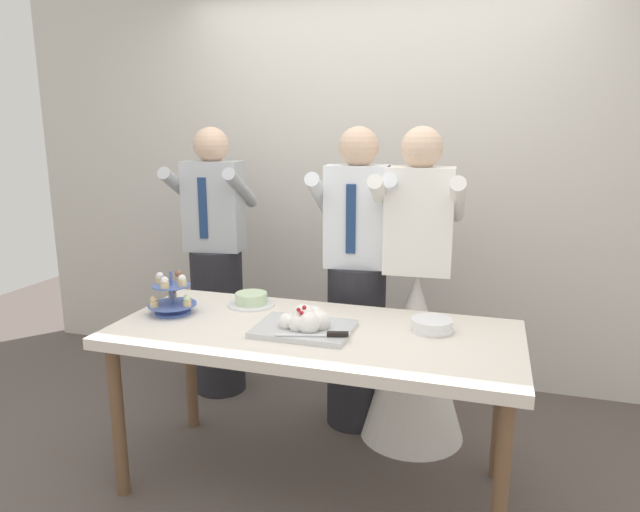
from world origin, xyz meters
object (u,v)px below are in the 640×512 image
object	(u,v)px
cupcake_stand	(172,297)
person_bride	(415,334)
dessert_table	(314,345)
main_cake_tray	(305,323)
person_guest	(216,277)
plate_stack	(432,325)
round_cake	(251,300)
person_groom	(356,296)

from	to	relation	value
cupcake_stand	person_bride	xyz separation A→B (m)	(1.09, 0.58, -0.28)
dessert_table	main_cake_tray	world-z (taller)	main_cake_tray
person_bride	person_guest	xyz separation A→B (m)	(-1.26, 0.20, 0.16)
main_cake_tray	dessert_table	bearing A→B (deg)	62.28
dessert_table	main_cake_tray	distance (m)	0.13
dessert_table	plate_stack	bearing A→B (deg)	14.59
cupcake_stand	plate_stack	bearing A→B (deg)	5.63
round_cake	person_bride	xyz separation A→B (m)	(0.78, 0.35, -0.22)
person_groom	main_cake_tray	bearing A→B (deg)	-95.49
round_cake	person_groom	size ratio (longest dim) A/B	0.14
plate_stack	person_bride	size ratio (longest dim) A/B	0.11
plate_stack	person_guest	bearing A→B (deg)	154.63
main_cake_tray	round_cake	distance (m)	0.48
dessert_table	person_groom	xyz separation A→B (m)	(0.04, 0.64, 0.05)
main_cake_tray	plate_stack	bearing A→B (deg)	18.33
plate_stack	person_bride	world-z (taller)	person_bride
main_cake_tray	cupcake_stand	bearing A→B (deg)	175.50
round_cake	person_guest	distance (m)	0.73
cupcake_stand	person_groom	bearing A→B (deg)	39.67
main_cake_tray	person_groom	bearing A→B (deg)	84.51
person_groom	person_guest	bearing A→B (deg)	170.76
dessert_table	round_cake	size ratio (longest dim) A/B	7.50
plate_stack	person_groom	size ratio (longest dim) A/B	0.11
dessert_table	person_groom	distance (m)	0.64
person_groom	person_bride	size ratio (longest dim) A/B	1.00
main_cake_tray	person_groom	size ratio (longest dim) A/B	0.26
person_groom	person_bride	distance (m)	0.37
main_cake_tray	round_cake	size ratio (longest dim) A/B	1.80
main_cake_tray	person_bride	distance (m)	0.78
round_cake	person_guest	bearing A→B (deg)	131.24
dessert_table	cupcake_stand	world-z (taller)	cupcake_stand
main_cake_tray	person_groom	xyz separation A→B (m)	(0.07, 0.68, -0.07)
plate_stack	dessert_table	bearing A→B (deg)	-165.41
main_cake_tray	person_bride	xyz separation A→B (m)	(0.40, 0.63, -0.23)
person_groom	person_guest	distance (m)	0.94
round_cake	person_bride	distance (m)	0.88
plate_stack	person_groom	xyz separation A→B (m)	(-0.46, 0.51, -0.06)
person_bride	dessert_table	bearing A→B (deg)	-122.40
round_cake	person_guest	size ratio (longest dim) A/B	0.14
person_bride	person_guest	world-z (taller)	same
cupcake_stand	person_bride	bearing A→B (deg)	27.99
round_cake	person_bride	size ratio (longest dim) A/B	0.14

